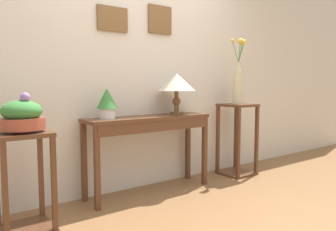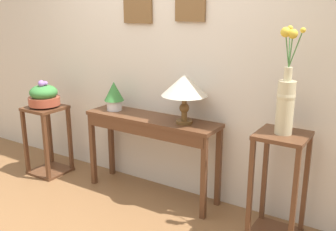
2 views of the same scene
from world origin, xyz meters
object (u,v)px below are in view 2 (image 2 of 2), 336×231
at_px(potted_plant_on_console, 114,95).
at_px(pedestal_stand_right, 278,187).
at_px(pedestal_stand_left, 48,140).
at_px(flower_vase_tall_right, 286,98).
at_px(planter_bowl_wide_left, 44,96).
at_px(table_lamp, 185,86).
at_px(console_table, 150,130).

distance_m(potted_plant_on_console, pedestal_stand_right, 1.75).
xyz_separation_m(pedestal_stand_left, flower_vase_tall_right, (2.45, 0.12, 0.75)).
relative_size(potted_plant_on_console, pedestal_stand_left, 0.38).
relative_size(pedestal_stand_left, planter_bowl_wide_left, 2.31).
xyz_separation_m(table_lamp, pedestal_stand_left, (-1.57, -0.20, -0.73)).
bearing_deg(potted_plant_on_console, table_lamp, -0.69).
bearing_deg(table_lamp, pedestal_stand_left, -172.92).
distance_m(potted_plant_on_console, planter_bowl_wide_left, 0.81).
bearing_deg(planter_bowl_wide_left, pedestal_stand_left, 130.77).
bearing_deg(pedestal_stand_right, table_lamp, 175.55).
distance_m(console_table, pedestal_stand_right, 1.25).
height_order(table_lamp, pedestal_stand_left, table_lamp).
xyz_separation_m(table_lamp, flower_vase_tall_right, (0.88, -0.07, 0.02)).
distance_m(pedestal_stand_left, flower_vase_tall_right, 2.57).
relative_size(pedestal_stand_left, flower_vase_tall_right, 0.97).
distance_m(planter_bowl_wide_left, flower_vase_tall_right, 2.47).
bearing_deg(potted_plant_on_console, pedestal_stand_right, -2.66).
height_order(console_table, planter_bowl_wide_left, planter_bowl_wide_left).
distance_m(planter_bowl_wide_left, pedestal_stand_right, 2.49).
relative_size(table_lamp, pedestal_stand_left, 0.58).
height_order(potted_plant_on_console, flower_vase_tall_right, flower_vase_tall_right).
xyz_separation_m(pedestal_stand_left, planter_bowl_wide_left, (0.00, -0.00, 0.49)).
bearing_deg(console_table, pedestal_stand_right, -2.14).
bearing_deg(planter_bowl_wide_left, flower_vase_tall_right, 2.93).
height_order(pedestal_stand_left, flower_vase_tall_right, flower_vase_tall_right).
bearing_deg(planter_bowl_wide_left, table_lamp, 7.10).
distance_m(pedestal_stand_right, flower_vase_tall_right, 0.70).
xyz_separation_m(potted_plant_on_console, pedestal_stand_left, (-0.78, -0.21, -0.56)).
relative_size(table_lamp, potted_plant_on_console, 1.54).
xyz_separation_m(table_lamp, potted_plant_on_console, (-0.80, 0.01, -0.17)).
bearing_deg(flower_vase_tall_right, potted_plant_on_console, 177.26).
distance_m(table_lamp, pedestal_stand_left, 1.75).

